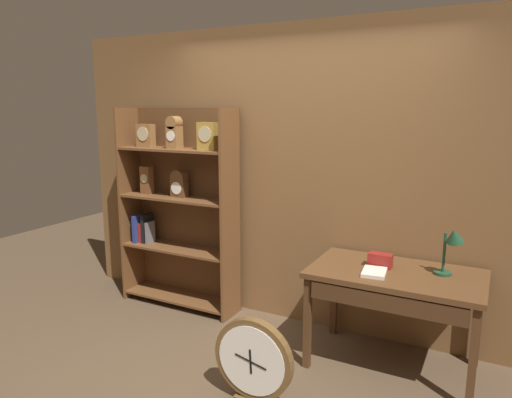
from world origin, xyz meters
name	(u,v)px	position (x,y,z in m)	size (l,w,h in m)	color
back_wood_panel	(305,179)	(0.00, 1.37, 1.30)	(4.80, 0.05, 2.60)	brown
bookshelf	(177,206)	(-1.22, 1.16, 0.98)	(1.19, 0.32, 1.90)	brown
workbench	(395,284)	(0.88, 0.92, 0.66)	(1.21, 0.71, 0.74)	brown
desk_lamp	(451,244)	(1.23, 1.01, 0.98)	(0.20, 0.20, 0.37)	#1E472D
toolbox_small	(380,260)	(0.76, 0.99, 0.79)	(0.17, 0.09, 0.10)	maroon
open_repair_manual	(374,272)	(0.76, 0.82, 0.75)	(0.16, 0.22, 0.03)	silver
round_clock_large	(253,361)	(0.19, 0.07, 0.30)	(0.55, 0.11, 0.59)	brown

